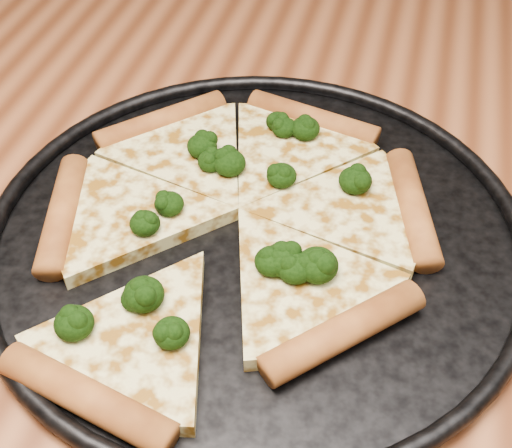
# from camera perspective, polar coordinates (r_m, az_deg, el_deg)

# --- Properties ---
(dining_table) EXTENTS (1.20, 0.90, 0.75)m
(dining_table) POSITION_cam_1_polar(r_m,az_deg,el_deg) (0.62, 2.38, -5.70)
(dining_table) COLOR brown
(dining_table) RESTS_ON ground
(pizza_pan) EXTENTS (0.42, 0.42, 0.02)m
(pizza_pan) POSITION_cam_1_polar(r_m,az_deg,el_deg) (0.53, 0.00, -0.62)
(pizza_pan) COLOR black
(pizza_pan) RESTS_ON dining_table
(pizza) EXTENTS (0.32, 0.36, 0.02)m
(pizza) POSITION_cam_1_polar(r_m,az_deg,el_deg) (0.53, -1.90, 0.55)
(pizza) COLOR #F1E893
(pizza) RESTS_ON pizza_pan
(broccoli_florets) EXTENTS (0.18, 0.27, 0.02)m
(broccoli_florets) POSITION_cam_1_polar(r_m,az_deg,el_deg) (0.52, -1.35, 0.42)
(broccoli_florets) COLOR black
(broccoli_florets) RESTS_ON pizza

